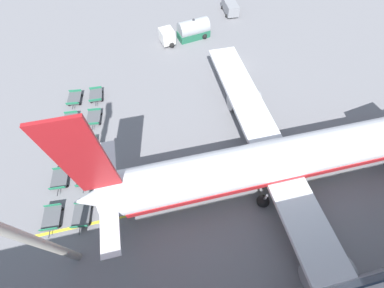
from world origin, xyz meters
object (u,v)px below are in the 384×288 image
Objects in this scene: service_van at (230,7)px; baggage_dolly_row_near_col_b at (70,121)px; baggage_dolly_row_near_col_c at (65,149)px; baggage_dolly_row_mid_a_col_b at (94,118)px; baggage_dolly_row_near_col_d at (60,179)px; baggage_dolly_row_mid_a_col_d at (86,176)px; baggage_dolly_row_near_col_a at (75,98)px; airplane at (287,158)px; baggage_dolly_row_mid_a_col_c at (89,146)px; baggage_dolly_row_near_col_e at (52,218)px; baggage_dolly_row_mid_a_col_e at (82,215)px; fuel_tanker_primary at (189,31)px; baggage_dolly_row_mid_a_col_a at (96,95)px.

service_van is 35.73m from baggage_dolly_row_near_col_b.
baggage_dolly_row_mid_a_col_b is at bearing 140.70° from baggage_dolly_row_near_col_c.
baggage_dolly_row_mid_a_col_d is at bearing 83.69° from baggage_dolly_row_near_col_d.
baggage_dolly_row_near_col_a and baggage_dolly_row_near_col_d have the same top height.
airplane is at bearing 61.42° from baggage_dolly_row_near_col_b.
baggage_dolly_row_mid_a_col_d is at bearing -4.93° from baggage_dolly_row_mid_a_col_c.
service_van is at bearing 131.60° from baggage_dolly_row_near_col_c.
baggage_dolly_row_mid_a_col_d is (-4.11, -21.25, -2.72)m from airplane.
baggage_dolly_row_near_col_b is 5.16m from baggage_dolly_row_mid_a_col_c.
baggage_dolly_row_near_col_e and baggage_dolly_row_mid_a_col_e have the same top height.
service_van is 1.50× the size of baggage_dolly_row_mid_a_col_b.
baggage_dolly_row_near_col_a is at bearing -175.26° from baggage_dolly_row_mid_a_col_e.
baggage_dolly_row_near_col_a is at bearing -172.29° from baggage_dolly_row_mid_a_col_d.
baggage_dolly_row_near_col_b is 0.99× the size of baggage_dolly_row_mid_a_col_b.
baggage_dolly_row_mid_a_col_d is at bearing 7.71° from baggage_dolly_row_near_col_a.
baggage_dolly_row_near_col_e is (4.25, -0.46, 0.00)m from baggage_dolly_row_near_col_d.
baggage_dolly_row_near_col_a is at bearing 174.85° from baggage_dolly_row_near_col_c.
baggage_dolly_row_near_col_a is 12.29m from baggage_dolly_row_near_col_d.
service_van reaches higher than baggage_dolly_row_mid_a_col_c.
airplane reaches higher than fuel_tanker_primary.
baggage_dolly_row_near_col_a is 8.79m from baggage_dolly_row_mid_a_col_c.
baggage_dolly_row_near_col_c is (25.72, -28.97, -0.60)m from service_van.
airplane is 13.19× the size of baggage_dolly_row_mid_a_col_d.
baggage_dolly_row_near_col_b is at bearing 175.07° from baggage_dolly_row_near_col_d.
baggage_dolly_row_mid_a_col_b is at bearing -121.58° from airplane.
baggage_dolly_row_mid_a_col_b is (21.63, -25.62, -0.60)m from service_van.
baggage_dolly_row_near_col_e is at bearing -5.39° from baggage_dolly_row_near_col_c.
baggage_dolly_row_mid_a_col_a is 12.54m from baggage_dolly_row_mid_a_col_d.
baggage_dolly_row_near_col_d is 1.01× the size of baggage_dolly_row_mid_a_col_a.
baggage_dolly_row_near_col_c is 4.94m from baggage_dolly_row_mid_a_col_d.
baggage_dolly_row_mid_a_col_c is (8.55, 2.04, 0.00)m from baggage_dolly_row_near_col_a.
baggage_dolly_row_near_col_b is 0.99× the size of baggage_dolly_row_mid_a_col_e.
service_van reaches higher than baggage_dolly_row_mid_a_col_a.
baggage_dolly_row_mid_a_col_a is at bearing -55.32° from service_van.
baggage_dolly_row_mid_a_col_c is at bearing 27.64° from baggage_dolly_row_near_col_b.
fuel_tanker_primary is 2.73× the size of baggage_dolly_row_near_col_e.
baggage_dolly_row_mid_a_col_e is at bearing -89.37° from airplane.
baggage_dolly_row_mid_a_col_b is at bearing -4.08° from baggage_dolly_row_mid_a_col_a.
baggage_dolly_row_near_col_b is 1.00× the size of baggage_dolly_row_mid_a_col_c.
baggage_dolly_row_near_col_c is 0.99× the size of baggage_dolly_row_mid_a_col_d.
airplane is 34.60m from service_van.
baggage_dolly_row_near_col_c is 0.99× the size of baggage_dolly_row_mid_a_col_e.
baggage_dolly_row_near_col_e is at bearing -98.02° from baggage_dolly_row_mid_a_col_e.
baggage_dolly_row_near_col_b is (14.82, -18.98, -0.91)m from fuel_tanker_primary.
baggage_dolly_row_mid_a_col_e is (8.65, 2.15, 0.00)m from baggage_dolly_row_near_col_c.
baggage_dolly_row_near_col_c is 8.96m from baggage_dolly_row_mid_a_col_a.
baggage_dolly_row_near_col_d is (23.09, -19.70, -0.91)m from fuel_tanker_primary.
airplane reaches higher than service_van.
baggage_dolly_row_near_col_b and baggage_dolly_row_mid_a_col_c have the same top height.
baggage_dolly_row_mid_a_col_b and baggage_dolly_row_mid_a_col_c have the same top height.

